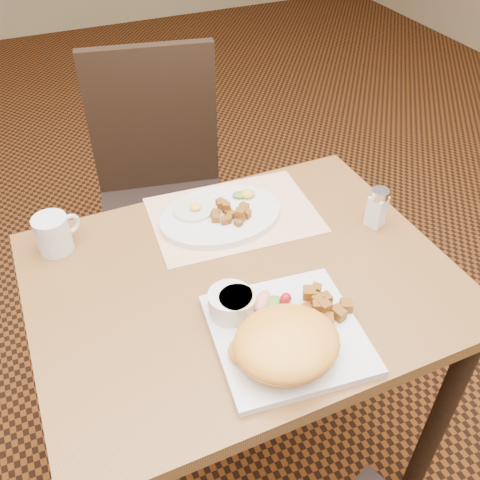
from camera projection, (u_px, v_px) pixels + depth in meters
name	position (u px, v px, depth m)	size (l,w,h in m)	color
ground	(242.00, 451.00, 1.64)	(8.00, 8.00, 0.00)	black
table	(243.00, 310.00, 1.23)	(0.90, 0.70, 0.75)	brown
chair_far	(162.00, 185.00, 1.80)	(0.50, 0.50, 0.97)	black
placemat	(234.00, 215.00, 1.32)	(0.40, 0.28, 0.00)	white
plate_square	(287.00, 334.00, 1.03)	(0.28, 0.28, 0.02)	silver
plate_oval	(221.00, 216.00, 1.31)	(0.30, 0.23, 0.02)	silver
hollandaise_mound	(285.00, 344.00, 0.96)	(0.20, 0.18, 0.07)	#FFA831
ramekin	(231.00, 303.00, 1.04)	(0.09, 0.09, 0.05)	silver
garnish_sq	(270.00, 301.00, 1.07)	(0.09, 0.06, 0.03)	#387223
fried_egg	(193.00, 209.00, 1.31)	(0.10, 0.10, 0.02)	white
garnish_ov	(245.00, 194.00, 1.35)	(0.06, 0.04, 0.02)	#387223
salt_shaker	(377.00, 207.00, 1.26)	(0.06, 0.06, 0.10)	white
coffee_mug	(54.00, 234.00, 1.20)	(0.11, 0.08, 0.09)	silver
home_fries_sq	(323.00, 307.00, 1.05)	(0.13, 0.10, 0.04)	#8D5116
home_fries_ov	(231.00, 212.00, 1.29)	(0.10, 0.11, 0.03)	#8D5116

